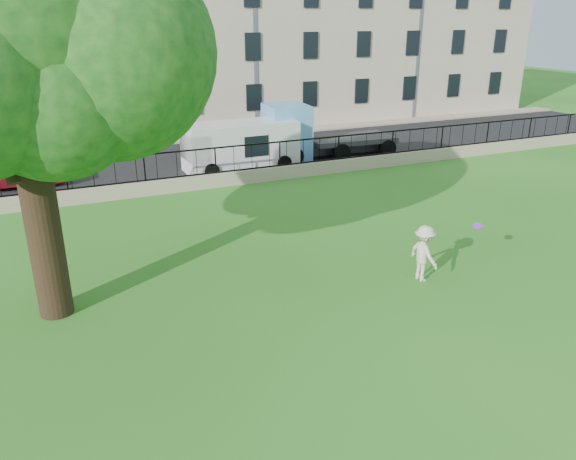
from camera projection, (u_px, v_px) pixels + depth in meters
name	position (u px, v px, depth m)	size (l,w,h in m)	color
ground	(360.00, 310.00, 14.13)	(120.00, 120.00, 0.00)	#246818
retaining_wall	(216.00, 180.00, 24.25)	(50.00, 0.40, 0.60)	gray
iron_railing	(215.00, 161.00, 23.94)	(50.00, 0.05, 1.13)	black
street	(189.00, 162.00, 28.36)	(60.00, 9.00, 0.01)	black
sidewalk	(166.00, 142.00, 32.77)	(60.00, 1.40, 0.12)	gray
building_row	(137.00, 16.00, 35.14)	(56.40, 10.40, 13.80)	beige
tree	(2.00, 23.00, 11.60)	(8.19, 6.39, 10.22)	black
man	(424.00, 253.00, 15.49)	(1.04, 0.60, 1.61)	beige
frisbee	(478.00, 226.00, 15.53)	(0.27, 0.27, 0.03)	#8727E0
red_sedan	(12.00, 172.00, 23.95)	(1.45, 4.16, 1.37)	maroon
white_van	(241.00, 146.00, 26.76)	(5.34, 2.08, 2.24)	silver
blue_truck	(329.00, 130.00, 29.06)	(6.70, 2.38, 2.81)	#5FA0E0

